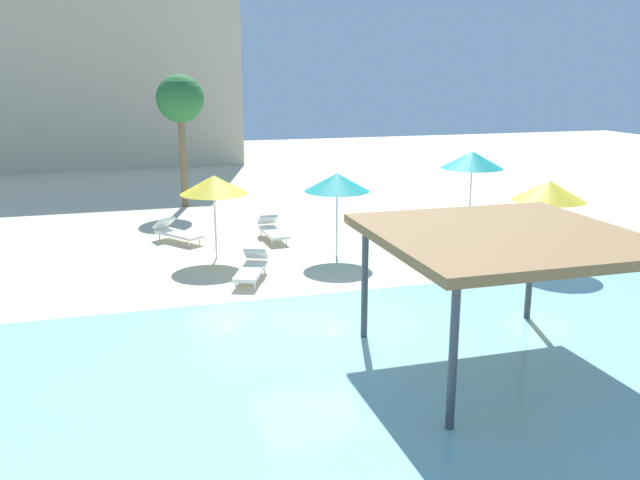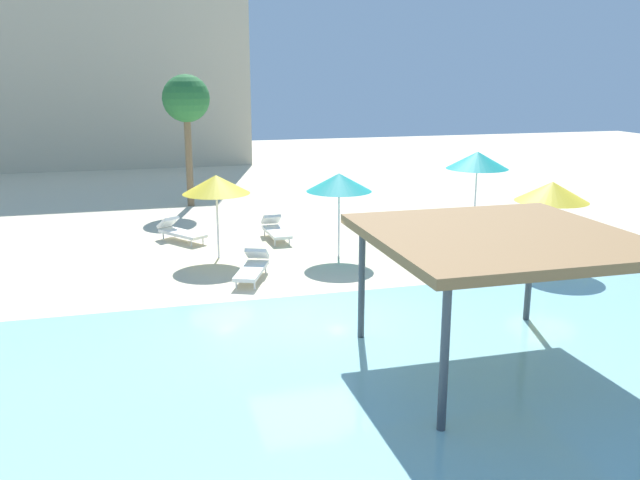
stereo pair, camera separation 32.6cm
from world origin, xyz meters
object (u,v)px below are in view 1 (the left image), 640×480
(lounge_chair_0, at_px, (176,232))
(lounge_chair_3, at_px, (414,245))
(shade_pavilion, at_px, (503,240))
(lounge_chair_2, at_px, (272,229))
(lounge_chair_4, at_px, (252,267))
(lounge_chair_5, at_px, (394,228))
(beach_umbrella_teal_2, at_px, (337,182))
(beach_umbrella_yellow_3, at_px, (549,191))
(beach_umbrella_yellow_1, at_px, (214,185))
(palm_tree_1, at_px, (180,101))
(beach_umbrella_teal_0, at_px, (472,160))

(lounge_chair_0, distance_m, lounge_chair_3, 7.78)
(shade_pavilion, distance_m, lounge_chair_2, 11.28)
(lounge_chair_4, relative_size, lounge_chair_5, 1.00)
(beach_umbrella_teal_2, xyz_separation_m, lounge_chair_4, (-2.88, -1.54, -1.93))
(beach_umbrella_yellow_3, bearing_deg, lounge_chair_0, 149.01)
(shade_pavilion, bearing_deg, lounge_chair_3, 77.31)
(beach_umbrella_yellow_3, distance_m, lounge_chair_2, 8.83)
(beach_umbrella_teal_2, bearing_deg, beach_umbrella_yellow_1, 167.19)
(palm_tree_1, bearing_deg, lounge_chair_3, -58.49)
(beach_umbrella_teal_2, bearing_deg, beach_umbrella_teal_0, 28.94)
(shade_pavilion, relative_size, palm_tree_1, 0.86)
(shade_pavilion, height_order, lounge_chair_2, shade_pavilion)
(beach_umbrella_yellow_3, bearing_deg, shade_pavilion, -130.97)
(beach_umbrella_yellow_1, bearing_deg, beach_umbrella_teal_2, -12.81)
(lounge_chair_0, bearing_deg, beach_umbrella_teal_0, 56.50)
(lounge_chair_0, bearing_deg, shade_pavilion, -11.19)
(shade_pavilion, distance_m, palm_tree_1, 18.00)
(beach_umbrella_yellow_1, xyz_separation_m, lounge_chair_3, (5.80, -1.32, -1.89))
(lounge_chair_0, distance_m, lounge_chair_5, 7.25)
(lounge_chair_2, bearing_deg, beach_umbrella_yellow_1, -51.27)
(shade_pavilion, bearing_deg, beach_umbrella_yellow_3, 49.03)
(shade_pavilion, height_order, beach_umbrella_teal_2, shade_pavilion)
(palm_tree_1, bearing_deg, lounge_chair_0, -98.26)
(beach_umbrella_yellow_1, height_order, lounge_chair_2, beach_umbrella_yellow_1)
(lounge_chair_0, relative_size, lounge_chair_2, 0.99)
(beach_umbrella_teal_2, relative_size, lounge_chair_4, 1.28)
(beach_umbrella_yellow_1, height_order, palm_tree_1, palm_tree_1)
(shade_pavilion, relative_size, beach_umbrella_yellow_3, 1.86)
(lounge_chair_0, relative_size, lounge_chair_3, 0.98)
(beach_umbrella_teal_0, bearing_deg, beach_umbrella_yellow_3, -99.19)
(beach_umbrella_yellow_3, relative_size, lounge_chair_0, 1.30)
(beach_umbrella_yellow_3, bearing_deg, beach_umbrella_yellow_1, 158.59)
(beach_umbrella_teal_0, height_order, lounge_chair_2, beach_umbrella_teal_0)
(beach_umbrella_yellow_3, height_order, palm_tree_1, palm_tree_1)
(shade_pavilion, distance_m, beach_umbrella_yellow_1, 9.91)
(lounge_chair_0, xyz_separation_m, palm_tree_1, (0.86, 5.92, 3.94))
(lounge_chair_5, bearing_deg, beach_umbrella_teal_2, -72.21)
(lounge_chair_0, bearing_deg, lounge_chair_5, 42.74)
(beach_umbrella_teal_0, distance_m, lounge_chair_4, 10.73)
(beach_umbrella_yellow_1, height_order, beach_umbrella_teal_2, beach_umbrella_teal_2)
(beach_umbrella_yellow_1, distance_m, beach_umbrella_yellow_3, 9.55)
(lounge_chair_3, distance_m, lounge_chair_4, 5.27)
(shade_pavilion, height_order, palm_tree_1, palm_tree_1)
(lounge_chair_0, distance_m, lounge_chair_2, 3.16)
(beach_umbrella_teal_0, height_order, beach_umbrella_teal_2, beach_umbrella_teal_0)
(lounge_chair_2, distance_m, palm_tree_1, 7.93)
(beach_umbrella_teal_0, relative_size, lounge_chair_0, 1.36)
(lounge_chair_4, bearing_deg, lounge_chair_0, -138.98)
(lounge_chair_5, bearing_deg, lounge_chair_4, -74.99)
(beach_umbrella_yellow_3, relative_size, lounge_chair_2, 1.29)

